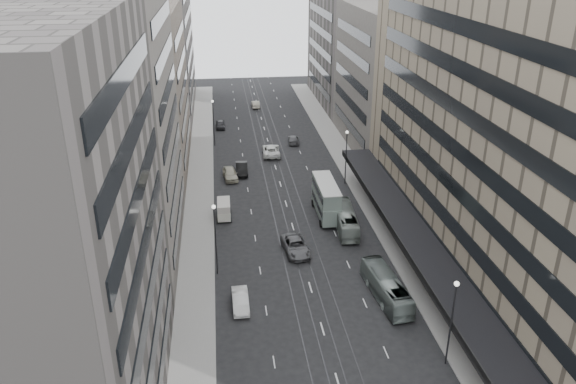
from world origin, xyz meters
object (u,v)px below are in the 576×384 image
double_decker (326,198)px  panel_van (224,209)px  bus_far (345,219)px  sedan_2 (296,246)px  sedan_1 (240,301)px  bus_near (386,287)px

double_decker → panel_van: double_decker is taller
bus_far → sedan_2: 8.72m
panel_van → sedan_1: panel_van is taller
double_decker → sedan_1: double_decker is taller
bus_near → sedan_1: bus_near is taller
double_decker → sedan_1: 22.77m
sedan_1 → bus_far: bearing=46.4°
bus_far → sedan_2: (-7.04, -5.11, -0.52)m
panel_van → sedan_1: size_ratio=0.83×
panel_van → sedan_1: 20.20m
double_decker → panel_van: size_ratio=2.31×
bus_far → sedan_1: size_ratio=2.11×
bus_near → bus_far: 15.55m
double_decker → sedan_1: (-12.25, -19.11, -1.82)m
double_decker → sedan_2: (-5.29, -9.04, -1.76)m
sedan_1 → sedan_2: bearing=54.5°
sedan_1 → sedan_2: (6.96, 10.07, 0.06)m
double_decker → sedan_2: size_ratio=1.50×
double_decker → sedan_1: bearing=-122.5°
double_decker → bus_far: bearing=-65.8°
double_decker → panel_van: bearing=175.7°
bus_far → double_decker: size_ratio=1.10×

